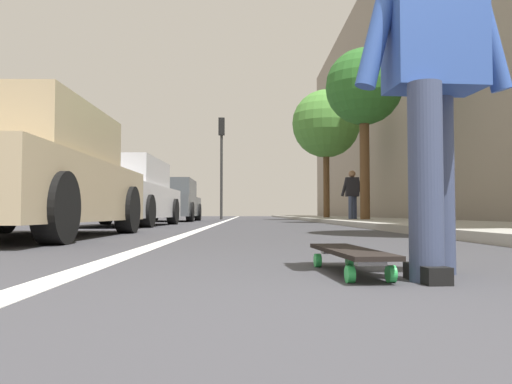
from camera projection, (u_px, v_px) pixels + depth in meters
name	position (u px, v px, depth m)	size (l,w,h in m)	color
ground_plane	(262.00, 226.00, 11.02)	(80.00, 80.00, 0.00)	#38383D
lane_stripe_white	(228.00, 220.00, 20.99)	(52.00, 0.16, 0.01)	silver
sidewalk_curb	(346.00, 219.00, 19.07)	(52.00, 3.20, 0.11)	#9E9B93
building_facade	(389.00, 91.00, 23.37)	(40.00, 1.20, 11.99)	gray
skateboard	(350.00, 254.00, 2.32)	(0.85, 0.26, 0.11)	green
skater_person	(433.00, 64.00, 2.22)	(0.48, 0.72, 1.64)	#384260
parked_car_near	(22.00, 175.00, 5.74)	(4.19, 2.02, 1.49)	tan
parked_car_mid	(124.00, 194.00, 11.25)	(4.65, 2.03, 1.48)	silver
parked_car_far	(171.00, 201.00, 17.92)	(4.54, 1.91, 1.49)	#4C5156
traffic_light	(222.00, 150.00, 23.26)	(0.33, 0.28, 4.71)	#2D2D2D
street_tree_mid	(364.00, 88.00, 14.50)	(2.21, 2.21, 5.04)	brown
street_tree_far	(326.00, 124.00, 21.50)	(2.90, 2.90, 5.57)	brown
pedestrian_distant	(352.00, 193.00, 15.16)	(0.44, 0.69, 1.58)	#384260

